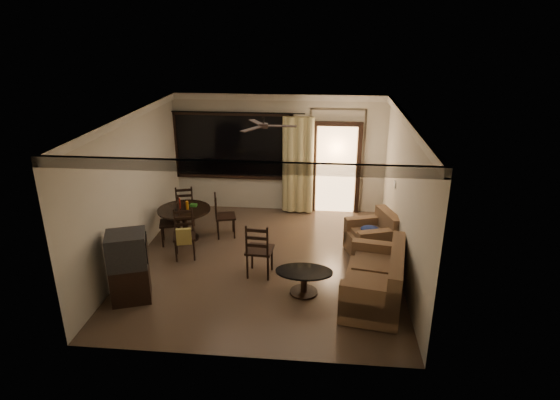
# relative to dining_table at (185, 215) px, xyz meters

# --- Properties ---
(ground) EXTENTS (5.50, 5.50, 0.00)m
(ground) POSITION_rel_dining_table_xyz_m (1.81, -0.86, -0.54)
(ground) COLOR #7F6651
(ground) RESTS_ON ground
(room_shell) EXTENTS (5.50, 6.70, 5.50)m
(room_shell) POSITION_rel_dining_table_xyz_m (2.40, 0.91, 1.29)
(room_shell) COLOR beige
(room_shell) RESTS_ON ground
(dining_table) EXTENTS (1.09, 1.09, 0.91)m
(dining_table) POSITION_rel_dining_table_xyz_m (0.00, 0.00, 0.00)
(dining_table) COLOR black
(dining_table) RESTS_ON ground
(dining_chair_west) EXTENTS (0.52, 0.52, 0.95)m
(dining_chair_west) POSITION_rel_dining_table_xyz_m (-0.23, -0.23, -0.26)
(dining_chair_west) COLOR black
(dining_chair_west) RESTS_ON ground
(dining_chair_east) EXTENTS (0.52, 0.52, 0.95)m
(dining_chair_east) POSITION_rel_dining_table_xyz_m (0.80, 0.23, -0.26)
(dining_chair_east) COLOR black
(dining_chair_east) RESTS_ON ground
(dining_chair_south) EXTENTS (0.52, 0.56, 0.95)m
(dining_chair_south) POSITION_rel_dining_table_xyz_m (0.23, -0.83, -0.24)
(dining_chair_south) COLOR black
(dining_chair_south) RESTS_ON ground
(dining_chair_north) EXTENTS (0.52, 0.52, 0.95)m
(dining_chair_north) POSITION_rel_dining_table_xyz_m (-0.21, 0.76, -0.26)
(dining_chair_north) COLOR black
(dining_chair_north) RESTS_ON ground
(tv_cabinet) EXTENTS (0.77, 0.74, 1.19)m
(tv_cabinet) POSITION_rel_dining_table_xyz_m (-0.24, -2.33, 0.05)
(tv_cabinet) COLOR black
(tv_cabinet) RESTS_ON ground
(sofa) EXTENTS (1.18, 1.82, 0.91)m
(sofa) POSITION_rel_dining_table_xyz_m (3.80, -2.02, -0.18)
(sofa) COLOR #4A2D22
(sofa) RESTS_ON ground
(armchair) EXTENTS (1.08, 1.08, 0.86)m
(armchair) POSITION_rel_dining_table_xyz_m (3.90, -0.34, -0.19)
(armchair) COLOR #4A2D22
(armchair) RESTS_ON ground
(coffee_table) EXTENTS (0.97, 0.58, 0.42)m
(coffee_table) POSITION_rel_dining_table_xyz_m (2.60, -1.89, -0.26)
(coffee_table) COLOR black
(coffee_table) RESTS_ON ground
(side_chair) EXTENTS (0.49, 0.49, 1.05)m
(side_chair) POSITION_rel_dining_table_xyz_m (1.77, -1.35, -0.23)
(side_chair) COLOR black
(side_chair) RESTS_ON ground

